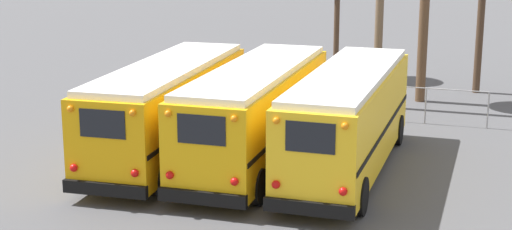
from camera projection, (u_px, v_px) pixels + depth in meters
ground_plane at (260, 161)px, 25.59m from camera, size 160.00×160.00×0.00m
school_bus_0 at (168, 107)px, 25.48m from camera, size 2.91×9.82×3.15m
school_bus_1 at (256, 112)px, 24.82m from camera, size 2.65×9.89×3.17m
school_bus_2 at (348, 118)px, 24.05m from camera, size 2.44×9.89×3.19m
fence_line at (309, 91)px, 31.39m from camera, size 13.93×0.06×1.42m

